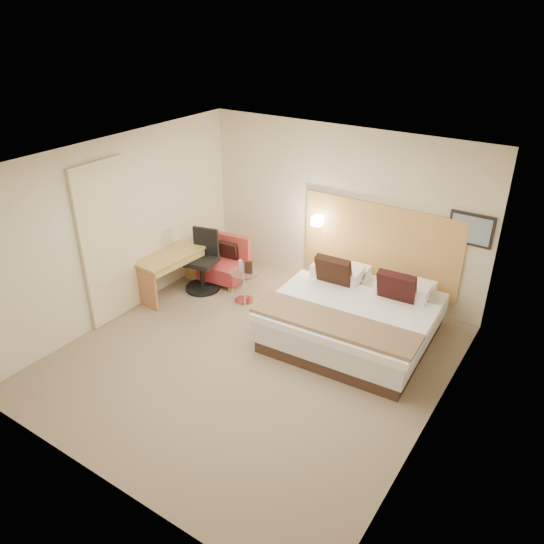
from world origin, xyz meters
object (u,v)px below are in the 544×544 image
Objects in this scene: desk at (171,263)px; side_table at (244,285)px; desk_chair at (203,266)px; lounge_chair at (226,264)px; bed at (354,317)px.

side_table is at bearing 22.15° from desk.
desk_chair reaches higher than desk.
desk is (-0.42, -0.89, 0.26)m from lounge_chair.
desk_chair reaches higher than side_table.
desk_chair is at bearing -179.09° from bed.
side_table is at bearing -179.11° from bed.
desk is (-1.12, -0.46, 0.28)m from side_table.
bed is 1.92× the size of desk.
bed is at bearing 0.91° from desk_chair.
lounge_chair is 1.30× the size of side_table.
bed is 3.76× the size of side_table.
desk_chair is at bearing 56.81° from desk.
lounge_chair is 0.66× the size of desk.
bed reaches higher than desk_chair.
lounge_chair is 0.77× the size of desk_chair.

